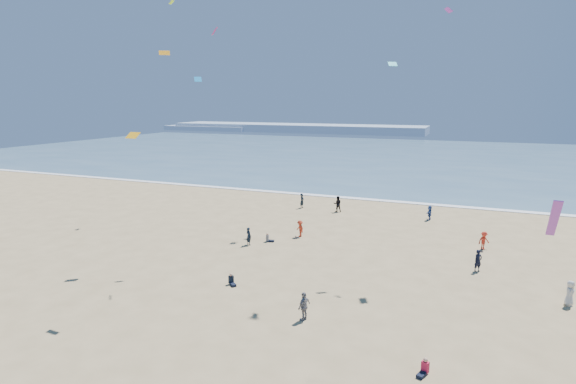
% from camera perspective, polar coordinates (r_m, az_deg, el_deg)
% --- Properties ---
extents(ocean, '(220.00, 100.00, 0.06)m').
position_cam_1_polar(ocean, '(109.00, 16.42, 4.23)').
color(ocean, '#476B84').
rests_on(ocean, ground).
extents(surf_line, '(220.00, 1.20, 0.08)m').
position_cam_1_polar(surf_line, '(60.04, 11.53, -1.05)').
color(surf_line, white).
rests_on(surf_line, ground).
extents(headland_far, '(110.00, 20.00, 3.20)m').
position_cam_1_polar(headland_far, '(196.16, 0.93, 8.13)').
color(headland_far, '#7A8EA8').
rests_on(headland_far, ground).
extents(headland_near, '(40.00, 14.00, 2.00)m').
position_cam_1_polar(headland_near, '(209.57, -9.93, 8.01)').
color(headland_near, '#7A8EA8').
rests_on(headland_near, ground).
extents(standing_flyers, '(35.88, 44.93, 1.88)m').
position_cam_1_polar(standing_flyers, '(33.36, 8.78, -9.62)').
color(standing_flyers, black).
rests_on(standing_flyers, ground).
extents(seated_group, '(16.41, 22.05, 0.84)m').
position_cam_1_polar(seated_group, '(27.15, 1.14, -15.57)').
color(seated_group, white).
rests_on(seated_group, ground).
extents(kites_aloft, '(42.06, 39.03, 29.03)m').
position_cam_1_polar(kites_aloft, '(26.63, 21.27, 13.44)').
color(kites_aloft, '#E46588').
rests_on(kites_aloft, ground).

